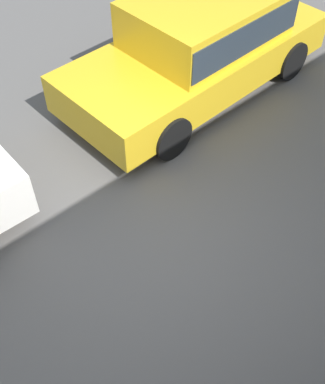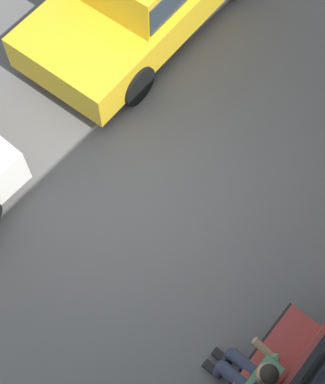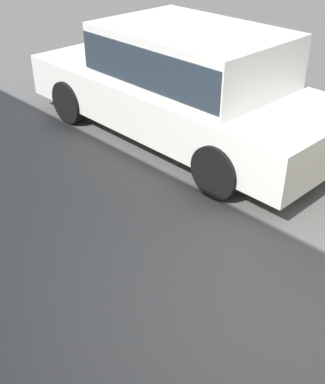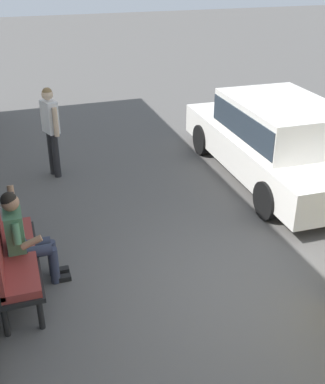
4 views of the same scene
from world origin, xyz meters
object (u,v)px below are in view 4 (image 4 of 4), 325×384
object	(u,v)px
bench	(7,252)
pedestrian_standing	(51,125)
parked_car_mid	(277,137)
person_on_phone	(24,236)

from	to	relation	value
bench	pedestrian_standing	world-z (taller)	pedestrian_standing
parked_car_mid	pedestrian_standing	bearing A→B (deg)	70.52
person_on_phone	parked_car_mid	xyz separation A→B (m)	(1.93, -4.71, 0.11)
person_on_phone	parked_car_mid	bearing A→B (deg)	-67.73
person_on_phone	pedestrian_standing	distance (m)	3.43
person_on_phone	parked_car_mid	distance (m)	5.09
bench	person_on_phone	size ratio (longest dim) A/B	1.32
parked_car_mid	pedestrian_standing	distance (m)	4.23
bench	parked_car_mid	xyz separation A→B (m)	(2.04, -4.94, 0.24)
person_on_phone	pedestrian_standing	bearing A→B (deg)	-12.25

